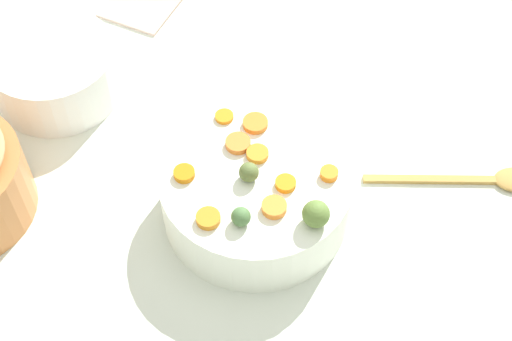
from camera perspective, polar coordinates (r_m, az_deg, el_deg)
name	(u,v)px	position (r m, az deg, el deg)	size (l,w,h in m)	color
tabletop	(240,195)	(1.25, -1.22, -1.85)	(2.40, 2.40, 0.02)	silver
serving_bowl_carrots	(256,193)	(1.18, 0.00, -1.71)	(0.29, 0.29, 0.10)	white
carrot_slice_0	(274,207)	(1.10, 1.36, -2.75)	(0.04, 0.04, 0.01)	orange
carrot_slice_1	(238,143)	(1.17, -1.35, 2.04)	(0.04, 0.04, 0.01)	orange
carrot_slice_2	(329,174)	(1.14, 5.46, -0.23)	(0.03, 0.03, 0.01)	orange
carrot_slice_3	(257,154)	(1.15, 0.11, 1.24)	(0.03, 0.03, 0.01)	orange
carrot_slice_4	(224,117)	(1.20, -2.38, 4.04)	(0.03, 0.03, 0.01)	orange
carrot_slice_5	(184,173)	(1.14, -5.37, -0.22)	(0.03, 0.03, 0.01)	orange
carrot_slice_6	(208,218)	(1.09, -3.58, -3.58)	(0.04, 0.04, 0.01)	orange
carrot_slice_7	(286,183)	(1.12, 2.22, -0.97)	(0.03, 0.03, 0.01)	orange
carrot_slice_8	(255,123)	(1.19, -0.05, 3.54)	(0.04, 0.04, 0.01)	orange
brussels_sprout_0	(241,217)	(1.08, -1.13, -3.46)	(0.03, 0.03, 0.03)	#4C7340
brussels_sprout_1	(318,212)	(1.08, 4.66, -3.10)	(0.04, 0.04, 0.04)	olive
brussels_sprout_2	(249,172)	(1.12, -0.53, -0.12)	(0.03, 0.03, 0.03)	#5C6E38
wooden_spoon	(488,180)	(1.30, 16.88, -0.66)	(0.23, 0.22, 0.01)	#B88B42
casserole_dish	(55,72)	(1.39, -14.75, 7.12)	(0.22, 0.22, 0.10)	white
dish_towel	(144,2)	(1.56, -8.34, 12.28)	(0.15, 0.13, 0.01)	#C7AB9C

